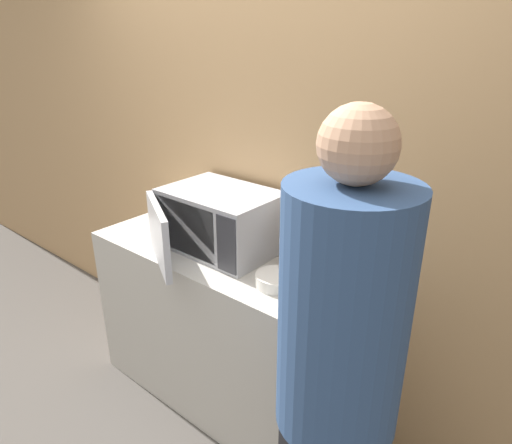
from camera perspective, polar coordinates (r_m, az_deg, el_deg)
The scene contains 10 objects.
ground_plane at distance 2.70m, azimuth -8.45°, elevation -23.36°, with size 12.00×12.00×0.00m, color #4C4742.
wall_back at distance 2.40m, azimuth 0.29°, elevation 7.26°, with size 8.00×0.06×2.60m.
counter at distance 2.55m, azimuth -4.36°, elevation -12.96°, with size 1.43×0.55×0.91m.
microwave at distance 2.29m, azimuth -4.77°, elevation 0.17°, with size 0.58×0.64×0.31m.
dish_rack at distance 2.06m, azimuth 7.32°, elevation -0.60°, with size 0.23×0.20×0.31m.
glass_front_left at distance 2.00m, azimuth 5.15°, elevation 3.08°, with size 0.07×0.07×0.10m.
glass_back_right at distance 2.03m, azimuth 10.05°, elevation 3.05°, with size 0.07×0.07×0.10m.
glass_front_right at distance 1.93m, azimuth 8.36°, elevation 2.20°, with size 0.07×0.07×0.10m.
bowl at distance 2.01m, azimuth 2.44°, elevation -7.27°, with size 0.18×0.18×0.05m.
person at distance 1.44m, azimuth 10.25°, elevation -18.01°, with size 0.37×0.37×1.79m.
Camera 1 is at (1.46, -1.20, 1.93)m, focal length 32.00 mm.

